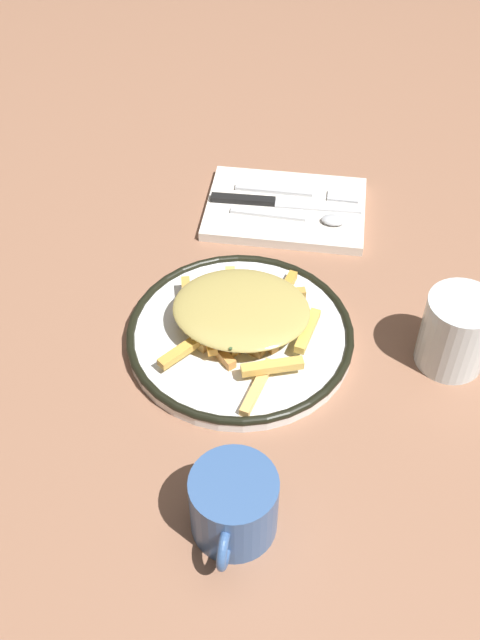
{
  "coord_description": "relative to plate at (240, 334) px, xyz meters",
  "views": [
    {
      "loc": [
        0.58,
        0.1,
        0.65
      ],
      "look_at": [
        0.0,
        0.0,
        0.03
      ],
      "focal_mm": 41.68,
      "sensor_mm": 36.0,
      "label": 1
    }
  ],
  "objects": [
    {
      "name": "ground_plane",
      "position": [
        0.0,
        0.0,
        -0.01
      ],
      "size": [
        2.6,
        2.6,
        0.0
      ],
      "primitive_type": "plane",
      "color": "#90624A"
    },
    {
      "name": "plate",
      "position": [
        0.0,
        0.0,
        0.0
      ],
      "size": [
        0.27,
        0.27,
        0.02
      ],
      "color": "white",
      "rests_on": "ground_plane"
    },
    {
      "name": "fries_heap",
      "position": [
        -0.0,
        -0.0,
        0.03
      ],
      "size": [
        0.22,
        0.17,
        0.04
      ],
      "color": "#C08234",
      "rests_on": "plate"
    },
    {
      "name": "napkin",
      "position": [
        -0.25,
        0.02,
        -0.0
      ],
      "size": [
        0.16,
        0.22,
        0.01
      ],
      "primitive_type": "cube",
      "rotation": [
        0.0,
        0.0,
        0.03
      ],
      "color": "silver",
      "rests_on": "ground_plane"
    },
    {
      "name": "fork",
      "position": [
        -0.28,
        0.03,
        0.01
      ],
      "size": [
        0.02,
        0.18,
        0.0
      ],
      "color": "silver",
      "rests_on": "napkin"
    },
    {
      "name": "knife",
      "position": [
        -0.25,
        0.0,
        0.01
      ],
      "size": [
        0.03,
        0.21,
        0.01
      ],
      "color": "black",
      "rests_on": "napkin"
    },
    {
      "name": "spoon",
      "position": [
        -0.22,
        0.06,
        0.01
      ],
      "size": [
        0.02,
        0.15,
        0.01
      ],
      "color": "silver",
      "rests_on": "napkin"
    },
    {
      "name": "water_glass",
      "position": [
        -0.01,
        0.24,
        0.04
      ],
      "size": [
        0.08,
        0.08,
        0.09
      ],
      "primitive_type": "cylinder",
      "color": "silver",
      "rests_on": "ground_plane"
    },
    {
      "name": "coffee_mug",
      "position": [
        0.24,
        0.04,
        0.03
      ],
      "size": [
        0.11,
        0.08,
        0.07
      ],
      "color": "#375A92",
      "rests_on": "ground_plane"
    }
  ]
}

